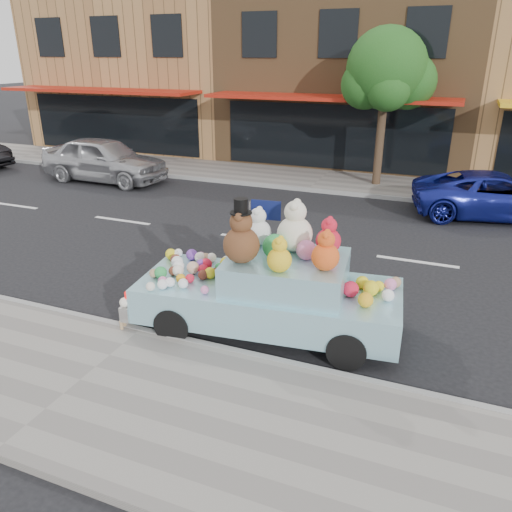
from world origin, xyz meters
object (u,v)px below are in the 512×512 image
at_px(car_silver, 104,159).
at_px(art_car, 270,287).
at_px(street_tree, 387,76).
at_px(car_blue, 497,195).

distance_m(car_silver, art_car, 12.02).
height_order(street_tree, car_silver, street_tree).
bearing_deg(art_car, car_blue, 58.88).
relative_size(car_silver, art_car, 1.01).
height_order(car_blue, art_car, art_car).
relative_size(car_silver, car_blue, 1.02).
xyz_separation_m(street_tree, car_blue, (3.69, -2.28, -3.05)).
distance_m(street_tree, art_car, 10.95).
bearing_deg(car_blue, car_silver, 80.44).
relative_size(car_blue, art_car, 0.99).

